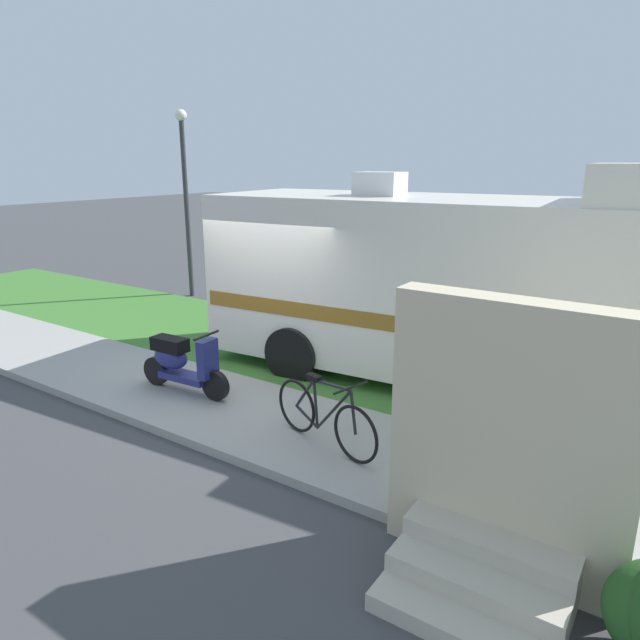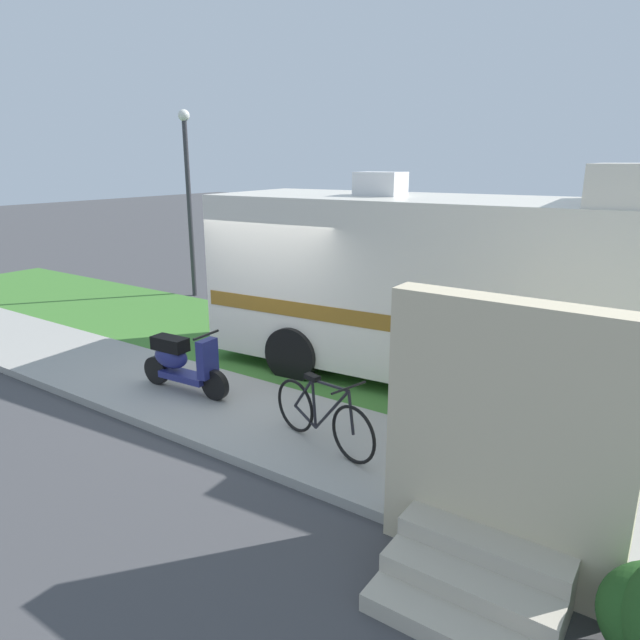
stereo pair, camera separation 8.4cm
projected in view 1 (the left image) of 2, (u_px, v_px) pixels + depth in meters
The scene contains 12 objects.
ground_plane at pixel (257, 380), 9.16m from camera, with size 80.00×80.00×0.00m, color #424244.
sidewalk at pixel (204, 402), 8.18m from camera, with size 24.00×2.00×0.12m.
grass_strip at pixel (310, 352), 10.34m from camera, with size 24.00×3.40×0.08m.
motorhome_rv at pixel (451, 283), 8.66m from camera, with size 7.58×3.03×3.39m.
scooter at pixel (181, 362), 8.29m from camera, with size 1.61×0.50×0.97m.
bicycle at pixel (324, 416), 6.71m from camera, with size 1.68×0.59×0.90m.
pickup_truck_near at pixel (495, 275), 12.85m from camera, with size 5.27×2.24×1.70m.
pickup_truck_far at pixel (360, 241), 18.12m from camera, with size 5.12×2.12×1.76m.
porch_steps at pixel (502, 473), 4.62m from camera, with size 2.00×1.26×2.40m.
bottle_green at pixel (476, 486), 5.76m from camera, with size 0.08×0.08×0.26m.
bottle_spare at pixel (534, 518), 5.24m from camera, with size 0.07×0.07×0.28m.
street_lamp_post at pixel (185, 187), 14.09m from camera, with size 0.28×0.28×4.61m.
Camera 1 is at (5.61, -6.53, 3.43)m, focal length 31.77 mm.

